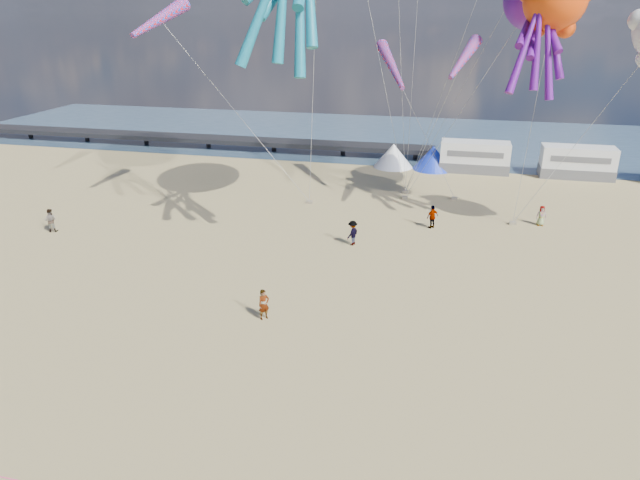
% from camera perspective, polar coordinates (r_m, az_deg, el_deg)
% --- Properties ---
extents(ground, '(120.00, 120.00, 0.00)m').
position_cam_1_polar(ground, '(23.09, 0.97, -18.29)').
color(ground, tan).
rests_on(ground, ground).
extents(water, '(120.00, 120.00, 0.00)m').
position_cam_1_polar(water, '(73.85, 10.15, 10.01)').
color(water, '#334A61').
rests_on(water, ground).
extents(pier, '(60.00, 3.00, 0.50)m').
position_cam_1_polar(pier, '(70.32, -14.16, 9.91)').
color(pier, black).
rests_on(pier, ground).
extents(motorhome_0, '(6.60, 2.50, 3.00)m').
position_cam_1_polar(motorhome_0, '(58.84, 15.19, 8.04)').
color(motorhome_0, silver).
rests_on(motorhome_0, ground).
extents(motorhome_1, '(6.60, 2.50, 3.00)m').
position_cam_1_polar(motorhome_1, '(59.98, 24.33, 7.11)').
color(motorhome_1, silver).
rests_on(motorhome_1, ground).
extents(tent_white, '(4.00, 4.00, 2.40)m').
position_cam_1_polar(tent_white, '(59.13, 7.34, 8.39)').
color(tent_white, white).
rests_on(tent_white, ground).
extents(tent_blue, '(4.00, 4.00, 2.40)m').
position_cam_1_polar(tent_blue, '(58.89, 11.24, 8.09)').
color(tent_blue, '#1933CC').
rests_on(tent_blue, ground).
extents(standing_person, '(0.71, 0.71, 1.66)m').
position_cam_1_polar(standing_person, '(29.74, -5.64, -6.43)').
color(standing_person, tan).
rests_on(standing_person, ground).
extents(beachgoer_0, '(0.59, 0.43, 1.52)m').
position_cam_1_polar(beachgoer_0, '(45.44, 21.26, 2.28)').
color(beachgoer_0, '#7F6659').
rests_on(beachgoer_0, ground).
extents(beachgoer_1, '(0.97, 0.77, 1.72)m').
position_cam_1_polar(beachgoer_1, '(45.51, -25.35, 1.80)').
color(beachgoer_1, '#7F6659').
rests_on(beachgoer_1, ground).
extents(beachgoer_2, '(0.92, 1.03, 1.74)m').
position_cam_1_polar(beachgoer_2, '(38.80, 3.27, 0.71)').
color(beachgoer_2, '#7F6659').
rests_on(beachgoer_2, ground).
extents(beachgoer_3, '(1.27, 1.25, 1.75)m').
position_cam_1_polar(beachgoer_3, '(42.58, 11.18, 2.29)').
color(beachgoer_3, '#7F6659').
rests_on(beachgoer_3, ground).
extents(sandbag_a, '(0.50, 0.35, 0.22)m').
position_cam_1_polar(sandbag_a, '(47.52, -1.07, 3.82)').
color(sandbag_a, gray).
rests_on(sandbag_a, ground).
extents(sandbag_b, '(0.50, 0.35, 0.22)m').
position_cam_1_polar(sandbag_b, '(49.27, 8.49, 4.24)').
color(sandbag_b, gray).
rests_on(sandbag_b, ground).
extents(sandbag_c, '(0.50, 0.35, 0.22)m').
position_cam_1_polar(sandbag_c, '(45.13, 18.72, 1.62)').
color(sandbag_c, gray).
rests_on(sandbag_c, ground).
extents(sandbag_d, '(0.50, 0.35, 0.22)m').
position_cam_1_polar(sandbag_d, '(49.79, 13.29, 4.08)').
color(sandbag_d, gray).
rests_on(sandbag_d, ground).
extents(sandbag_e, '(0.50, 0.35, 0.22)m').
position_cam_1_polar(sandbag_e, '(50.84, 8.54, 4.80)').
color(sandbag_e, gray).
rests_on(sandbag_e, ground).
extents(windsock_left, '(2.57, 6.04, 5.96)m').
position_cam_1_polar(windsock_left, '(44.82, -15.75, 20.49)').
color(windsock_left, red).
extents(windsock_mid, '(3.57, 6.46, 6.62)m').
position_cam_1_polar(windsock_mid, '(47.64, 7.17, 16.93)').
color(windsock_mid, red).
extents(windsock_right, '(2.55, 4.64, 4.63)m').
position_cam_1_polar(windsock_right, '(41.59, 14.18, 17.19)').
color(windsock_right, red).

